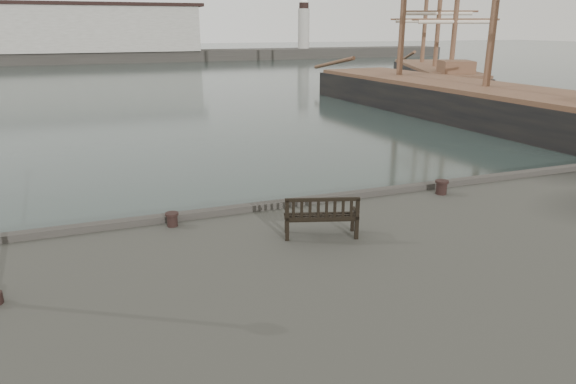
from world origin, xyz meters
name	(u,v)px	position (x,y,z in m)	size (l,w,h in m)	color
ground	(293,252)	(0.00, 0.00, 0.00)	(400.00, 400.00, 0.00)	black
breakwater	(90,39)	(-4.56, 92.00, 4.30)	(140.00, 9.50, 12.20)	#383530
bench	(321,224)	(-0.24, -2.52, 1.89)	(1.88, 1.12, 1.03)	black
bollard_left	(172,219)	(-3.56, -0.56, 1.74)	(0.34, 0.34, 0.36)	black
bollard_right	(441,187)	(4.58, -0.78, 1.77)	(0.41, 0.41, 0.43)	black
tall_ship_main	(483,111)	(20.97, 16.36, 0.70)	(9.95, 36.43, 26.99)	black
tall_ship_far	(433,81)	(30.22, 35.13, 0.70)	(13.95, 23.92, 20.41)	black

